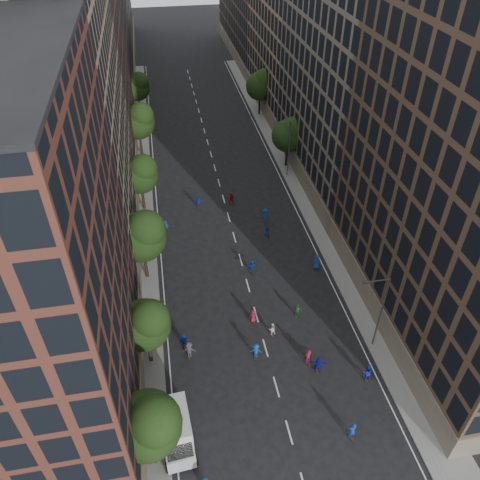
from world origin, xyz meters
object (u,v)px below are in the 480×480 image
(streetlamp_near, at_px, (380,309))
(streetlamp_far, at_px, (288,146))
(skater_2, at_px, (367,372))
(cargo_van, at_px, (176,431))
(skater_1, at_px, (352,431))

(streetlamp_near, height_order, streetlamp_far, same)
(streetlamp_near, xyz_separation_m, skater_2, (-1.98, -3.64, -4.24))
(cargo_van, xyz_separation_m, skater_2, (17.69, 2.85, -0.58))
(streetlamp_far, bearing_deg, skater_2, -93.10)
(streetlamp_near, xyz_separation_m, cargo_van, (-19.68, -6.49, -3.65))
(skater_2, bearing_deg, streetlamp_far, -90.09)
(skater_2, bearing_deg, streetlamp_near, -115.58)
(streetlamp_near, bearing_deg, skater_2, -118.59)
(streetlamp_far, xyz_separation_m, skater_1, (-5.39, -41.81, -4.22))
(streetlamp_near, distance_m, skater_1, 11.15)
(cargo_van, bearing_deg, streetlamp_far, 59.38)
(cargo_van, distance_m, skater_2, 17.93)
(cargo_van, height_order, skater_2, cargo_van)
(cargo_van, bearing_deg, skater_2, 5.02)
(streetlamp_far, bearing_deg, streetlamp_near, -90.00)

